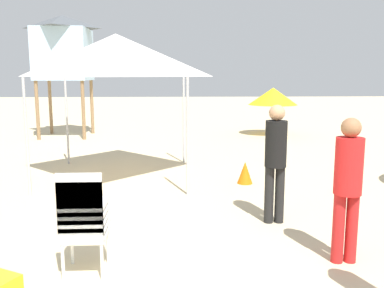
{
  "coord_description": "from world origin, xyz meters",
  "views": [
    {
      "loc": [
        0.49,
        -3.47,
        2.21
      ],
      "look_at": [
        0.78,
        3.0,
        1.15
      ],
      "focal_mm": 39.32,
      "sensor_mm": 36.0,
      "label": 1
    }
  ],
  "objects_px": {
    "lifeguard_near_left": "(348,181)",
    "traffic_cone_near": "(245,173)",
    "stacked_plastic_chairs": "(83,215)",
    "lifeguard_tower": "(63,48)",
    "popup_canopy": "(116,55)",
    "lifeguard_near_right": "(276,155)",
    "beach_umbrella_mid": "(273,96)"
  },
  "relations": [
    {
      "from": "popup_canopy",
      "to": "lifeguard_tower",
      "type": "xyz_separation_m",
      "value": [
        -2.69,
        6.3,
        0.54
      ]
    },
    {
      "from": "stacked_plastic_chairs",
      "to": "traffic_cone_near",
      "type": "bearing_deg",
      "value": 58.01
    },
    {
      "from": "lifeguard_near_right",
      "to": "beach_umbrella_mid",
      "type": "height_order",
      "value": "lifeguard_near_right"
    },
    {
      "from": "beach_umbrella_mid",
      "to": "traffic_cone_near",
      "type": "xyz_separation_m",
      "value": [
        -2.2,
        -7.02,
        -1.22
      ]
    },
    {
      "from": "beach_umbrella_mid",
      "to": "traffic_cone_near",
      "type": "bearing_deg",
      "value": -107.43
    },
    {
      "from": "lifeguard_near_left",
      "to": "lifeguard_near_right",
      "type": "bearing_deg",
      "value": 110.14
    },
    {
      "from": "lifeguard_tower",
      "to": "traffic_cone_near",
      "type": "bearing_deg",
      "value": -52.56
    },
    {
      "from": "lifeguard_tower",
      "to": "beach_umbrella_mid",
      "type": "relative_size",
      "value": 2.38
    },
    {
      "from": "traffic_cone_near",
      "to": "beach_umbrella_mid",
      "type": "bearing_deg",
      "value": 72.57
    },
    {
      "from": "beach_umbrella_mid",
      "to": "lifeguard_near_right",
      "type": "bearing_deg",
      "value": -102.99
    },
    {
      "from": "lifeguard_near_left",
      "to": "traffic_cone_near",
      "type": "relative_size",
      "value": 3.81
    },
    {
      "from": "lifeguard_near_left",
      "to": "lifeguard_tower",
      "type": "relative_size",
      "value": 0.41
    },
    {
      "from": "lifeguard_near_right",
      "to": "traffic_cone_near",
      "type": "bearing_deg",
      "value": 91.11
    },
    {
      "from": "stacked_plastic_chairs",
      "to": "lifeguard_near_right",
      "type": "relative_size",
      "value": 0.67
    },
    {
      "from": "beach_umbrella_mid",
      "to": "popup_canopy",
      "type": "bearing_deg",
      "value": -127.54
    },
    {
      "from": "stacked_plastic_chairs",
      "to": "lifeguard_tower",
      "type": "xyz_separation_m",
      "value": [
        -2.89,
        10.93,
        2.46
      ]
    },
    {
      "from": "popup_canopy",
      "to": "traffic_cone_near",
      "type": "bearing_deg",
      "value": -14.41
    },
    {
      "from": "stacked_plastic_chairs",
      "to": "beach_umbrella_mid",
      "type": "height_order",
      "value": "beach_umbrella_mid"
    },
    {
      "from": "stacked_plastic_chairs",
      "to": "traffic_cone_near",
      "type": "height_order",
      "value": "stacked_plastic_chairs"
    },
    {
      "from": "traffic_cone_near",
      "to": "popup_canopy",
      "type": "bearing_deg",
      "value": 165.59
    },
    {
      "from": "lifeguard_tower",
      "to": "lifeguard_near_left",
      "type": "bearing_deg",
      "value": -61.14
    },
    {
      "from": "stacked_plastic_chairs",
      "to": "popup_canopy",
      "type": "xyz_separation_m",
      "value": [
        -0.2,
        4.63,
        1.92
      ]
    },
    {
      "from": "stacked_plastic_chairs",
      "to": "beach_umbrella_mid",
      "type": "relative_size",
      "value": 0.67
    },
    {
      "from": "lifeguard_near_left",
      "to": "lifeguard_near_right",
      "type": "distance_m",
      "value": 1.49
    },
    {
      "from": "stacked_plastic_chairs",
      "to": "lifeguard_tower",
      "type": "distance_m",
      "value": 11.57
    },
    {
      "from": "beach_umbrella_mid",
      "to": "lifeguard_near_left",
      "type": "bearing_deg",
      "value": -98.71
    },
    {
      "from": "lifeguard_tower",
      "to": "traffic_cone_near",
      "type": "xyz_separation_m",
      "value": [
        5.35,
        -6.99,
        -2.93
      ]
    },
    {
      "from": "lifeguard_near_left",
      "to": "traffic_cone_near",
      "type": "height_order",
      "value": "lifeguard_near_left"
    },
    {
      "from": "stacked_plastic_chairs",
      "to": "beach_umbrella_mid",
      "type": "bearing_deg",
      "value": 66.94
    },
    {
      "from": "lifeguard_near_left",
      "to": "popup_canopy",
      "type": "relative_size",
      "value": 0.57
    },
    {
      "from": "lifeguard_near_left",
      "to": "beach_umbrella_mid",
      "type": "height_order",
      "value": "beach_umbrella_mid"
    },
    {
      "from": "lifeguard_near_left",
      "to": "beach_umbrella_mid",
      "type": "xyz_separation_m",
      "value": [
        1.65,
        10.75,
        0.44
      ]
    }
  ]
}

